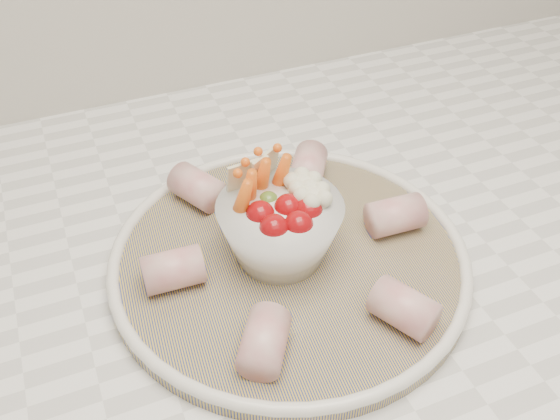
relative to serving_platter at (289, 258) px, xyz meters
name	(u,v)px	position (x,y,z in m)	size (l,w,h in m)	color
serving_platter	(289,258)	(0.00, 0.00, 0.00)	(0.37, 0.37, 0.02)	navy
veggie_bowl	(280,225)	(-0.01, 0.01, 0.04)	(0.12, 0.12, 0.10)	white
cured_meat_rolls	(290,241)	(0.00, 0.00, 0.02)	(0.28, 0.29, 0.04)	#C1585F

